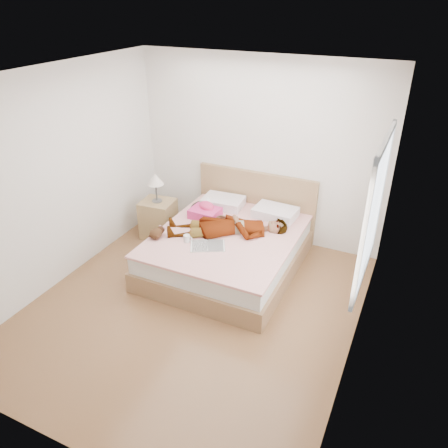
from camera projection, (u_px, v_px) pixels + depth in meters
name	position (u px, v px, depth m)	size (l,w,h in m)	color
ground	(193.00, 307.00, 5.13)	(4.00, 4.00, 0.00)	#4B3117
woman	(228.00, 224.00, 5.66)	(0.59, 1.58, 0.22)	white
hair	(205.00, 207.00, 6.27)	(0.40, 0.49, 0.07)	black
phone	(208.00, 201.00, 6.14)	(0.04, 0.09, 0.01)	silver
room_shell	(373.00, 212.00, 4.00)	(4.00, 4.00, 4.00)	white
bed	(230.00, 246.00, 5.83)	(1.80, 2.08, 1.00)	brown
towel	(205.00, 211.00, 6.03)	(0.41, 0.35, 0.21)	#F14186
magazine	(208.00, 246.00, 5.36)	(0.50, 0.44, 0.03)	white
coffee_mug	(187.00, 238.00, 5.45)	(0.12, 0.09, 0.09)	silver
plush_toy	(157.00, 233.00, 5.53)	(0.18, 0.25, 0.13)	#32180D
nightstand	(158.00, 216.00, 6.48)	(0.51, 0.46, 1.01)	olive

